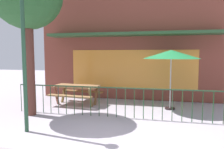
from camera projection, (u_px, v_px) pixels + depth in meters
The scene contains 6 objects.
ground at pixel (104, 145), 4.69m from camera, with size 40.00×40.00×0.00m, color #A99FAA.
pub_storefront at pixel (133, 43), 9.46m from camera, with size 8.49×1.39×5.07m.
patio_fence_front at pixel (121, 97), 6.69m from camera, with size 7.16×0.04×0.97m.
picnic_table_left at pixel (76, 89), 8.46m from camera, with size 1.92×1.52×0.79m.
patio_umbrella at pixel (171, 55), 7.61m from camera, with size 2.02×2.02×2.16m.
street_lamp at pixel (23, 25), 5.26m from camera, with size 0.28×0.28×4.22m.
Camera 1 is at (1.15, -4.38, 1.99)m, focal length 34.05 mm.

